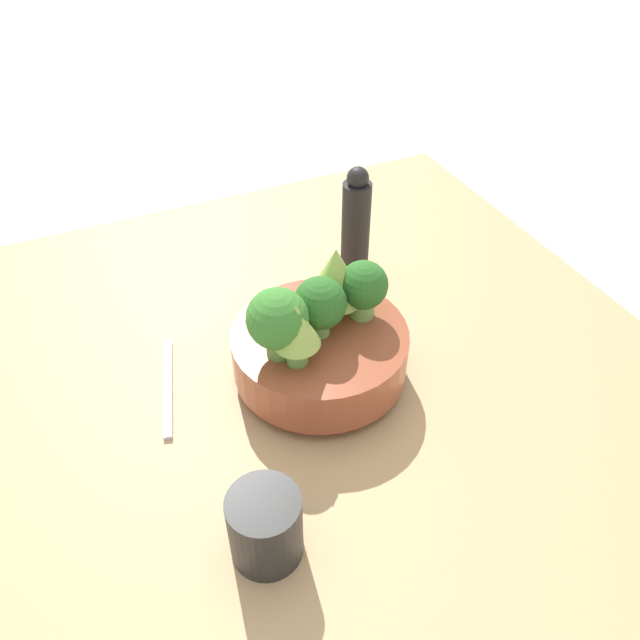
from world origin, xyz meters
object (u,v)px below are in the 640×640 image
object	(u,v)px
bowl	(320,352)
fork	(168,386)
cup	(265,526)
pepper_mill	(356,227)

from	to	relation	value
bowl	fork	bearing A→B (deg)	-108.13
cup	fork	xyz separation A→B (m)	(-0.25, -0.04, -0.04)
cup	fork	bearing A→B (deg)	-171.81
cup	pepper_mill	bearing A→B (deg)	142.63
bowl	fork	distance (m)	0.19
pepper_mill	fork	distance (m)	0.34
cup	fork	distance (m)	0.25
pepper_mill	cup	bearing A→B (deg)	-37.37
bowl	pepper_mill	world-z (taller)	pepper_mill
cup	pepper_mill	distance (m)	0.45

